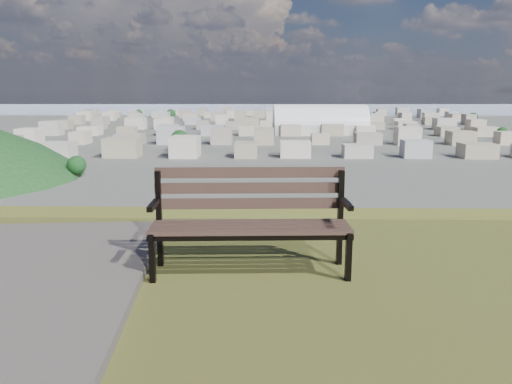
{
  "coord_description": "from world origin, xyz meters",
  "views": [
    {
      "loc": [
        -0.68,
        -1.87,
        26.53
      ],
      "look_at": [
        -0.83,
        4.15,
        25.3
      ],
      "focal_mm": 35.0,
      "sensor_mm": 36.0,
      "label": 1
    }
  ],
  "objects": [
    {
      "name": "city_blocks",
      "position": [
        0.0,
        394.44,
        3.5
      ],
      "size": [
        395.0,
        361.0,
        7.0
      ],
      "color": "beige",
      "rests_on": "ground"
    },
    {
      "name": "arena",
      "position": [
        31.42,
        309.58,
        5.69
      ],
      "size": [
        58.26,
        26.97,
        24.12
      ],
      "rotation": [
        0.0,
        0.0,
        0.05
      ],
      "color": "beige",
      "rests_on": "ground"
    },
    {
      "name": "bay_water",
      "position": [
        0.0,
        900.0,
        0.0
      ],
      "size": [
        2400.0,
        700.0,
        0.12
      ],
      "primitive_type": "cube",
      "color": "#91A1B8",
      "rests_on": "ground"
    },
    {
      "name": "far_hills",
      "position": [
        -60.92,
        1402.93,
        25.47
      ],
      "size": [
        2050.0,
        340.0,
        60.0
      ],
      "color": "#8C93AE",
      "rests_on": "ground"
    },
    {
      "name": "city_trees",
      "position": [
        -26.39,
        319.0,
        4.83
      ],
      "size": [
        406.52,
        387.2,
        9.98
      ],
      "color": "#2E2017",
      "rests_on": "ground"
    },
    {
      "name": "park_bench",
      "position": [
        -0.83,
        2.25,
        25.49
      ],
      "size": [
        1.69,
        0.61,
        0.87
      ],
      "rotation": [
        0.0,
        0.0,
        0.05
      ],
      "color": "#3C2A22",
      "rests_on": "hilltop_mesa"
    }
  ]
}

